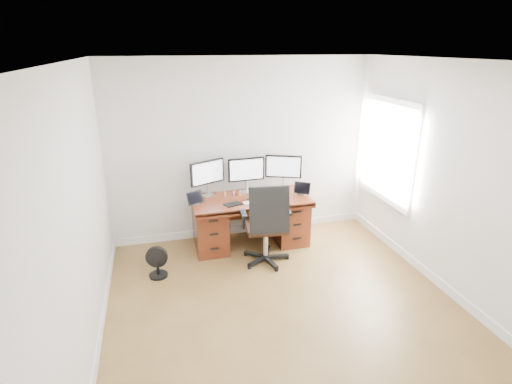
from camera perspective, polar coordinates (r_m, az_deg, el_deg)
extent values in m
plane|color=brown|center=(4.64, 4.92, -17.48)|extent=(4.50, 4.50, 0.00)
cube|color=silver|center=(6.02, -1.82, 5.97)|extent=(4.00, 0.10, 2.70)
cube|color=silver|center=(4.99, 27.65, 0.56)|extent=(0.10, 4.50, 2.70)
cube|color=white|center=(6.09, 18.32, 5.60)|extent=(0.04, 1.30, 1.50)
cube|color=white|center=(6.08, 18.16, 5.60)|extent=(0.01, 1.15, 1.35)
cube|color=#522010|center=(5.79, -0.75, -1.09)|extent=(1.70, 0.80, 0.05)
cube|color=#522010|center=(5.87, -6.57, -4.94)|extent=(0.45, 0.70, 0.70)
cube|color=#522010|center=(6.13, 4.71, -3.74)|extent=(0.45, 0.70, 0.70)
cube|color=#3E170B|center=(6.15, -1.42, -2.06)|extent=(0.74, 0.03, 0.40)
cylinder|color=black|center=(5.64, 1.36, -9.37)|extent=(0.68, 0.68, 0.09)
cylinder|color=silver|center=(5.52, 1.38, -6.95)|extent=(0.07, 0.07, 0.45)
cube|color=black|center=(5.42, 1.40, -4.86)|extent=(0.58, 0.56, 0.08)
cube|color=black|center=(5.06, 1.93, -2.59)|extent=(0.52, 0.11, 0.61)
cube|color=black|center=(5.30, -1.79, -3.10)|extent=(0.09, 0.27, 0.03)
cube|color=black|center=(5.40, 4.57, -2.70)|extent=(0.09, 0.27, 0.03)
cylinder|color=black|center=(5.46, -13.76, -11.45)|extent=(0.24, 0.24, 0.03)
cylinder|color=black|center=(5.41, -13.86, -10.40)|extent=(0.04, 0.04, 0.20)
cylinder|color=black|center=(5.34, -13.99, -9.08)|extent=(0.29, 0.12, 0.28)
cube|color=silver|center=(5.93, -6.83, -0.42)|extent=(0.22, 0.20, 0.01)
cylinder|color=silver|center=(5.90, -6.86, 0.36)|extent=(0.04, 0.04, 0.18)
cube|color=black|center=(5.82, -6.97, 2.81)|extent=(0.52, 0.26, 0.35)
cube|color=white|center=(5.80, -6.87, 2.77)|extent=(0.46, 0.21, 0.30)
cube|color=silver|center=(6.03, -1.37, 0.07)|extent=(0.19, 0.15, 0.01)
cylinder|color=silver|center=(6.00, -1.38, 0.84)|extent=(0.04, 0.04, 0.18)
cube|color=black|center=(5.92, -1.40, 3.26)|extent=(0.55, 0.06, 0.35)
cube|color=white|center=(5.90, -1.35, 3.20)|extent=(0.50, 0.03, 0.30)
cube|color=silver|center=(6.18, 3.87, 0.54)|extent=(0.22, 0.20, 0.01)
cylinder|color=silver|center=(6.15, 3.89, 1.29)|extent=(0.04, 0.04, 0.18)
cube|color=black|center=(6.07, 3.94, 3.66)|extent=(0.52, 0.25, 0.35)
cube|color=white|center=(6.05, 3.93, 3.60)|extent=(0.46, 0.20, 0.30)
cube|color=silver|center=(5.61, -8.64, -1.72)|extent=(0.12, 0.12, 0.01)
cube|color=black|center=(5.58, -8.69, -0.83)|extent=(0.25, 0.16, 0.17)
cube|color=silver|center=(5.96, 6.60, -0.29)|extent=(0.13, 0.12, 0.01)
cube|color=black|center=(5.93, 6.64, 0.56)|extent=(0.24, 0.19, 0.17)
cube|color=silver|center=(5.60, -0.37, -1.50)|extent=(0.28, 0.14, 0.01)
cube|color=silver|center=(5.73, 2.20, -1.04)|extent=(0.16, 0.16, 0.01)
cube|color=black|center=(5.56, -3.31, -1.73)|extent=(0.28, 0.22, 0.01)
cube|color=black|center=(5.74, -0.69, -0.99)|extent=(0.13, 0.09, 0.01)
cylinder|color=#E7A94A|center=(5.85, -4.41, -0.43)|extent=(0.03, 0.03, 0.05)
sphere|color=#E7A94A|center=(5.83, -4.42, -0.11)|extent=(0.03, 0.03, 0.03)
cylinder|color=#AC68CB|center=(5.87, -3.22, -0.33)|extent=(0.03, 0.03, 0.05)
sphere|color=#AC68CB|center=(5.86, -3.22, 0.00)|extent=(0.03, 0.03, 0.03)
cylinder|color=brown|center=(5.88, -2.41, -0.25)|extent=(0.03, 0.03, 0.05)
sphere|color=brown|center=(5.87, -2.41, 0.07)|extent=(0.03, 0.03, 0.03)
cylinder|color=#4960DE|center=(5.93, -0.22, -0.06)|extent=(0.03, 0.03, 0.05)
sphere|color=#4960DE|center=(5.92, -0.22, 0.26)|extent=(0.03, 0.03, 0.03)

